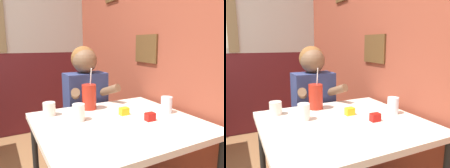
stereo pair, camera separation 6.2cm
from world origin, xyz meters
TOP-DOWN VIEW (x-y plane):
  - brick_wall_right at (1.22, 1.17)m, footprint 0.08×4.33m
  - main_table at (0.66, 0.37)m, footprint 0.97×0.89m
  - person_seated at (0.68, 0.97)m, footprint 0.42×0.41m
  - cocktail_pitcher at (0.60, 0.70)m, footprint 0.10×0.10m
  - glass_near_pitcher at (1.04, 0.37)m, footprint 0.08×0.08m
  - glass_center at (0.45, 0.51)m, footprint 0.08×0.08m
  - glass_far_side at (0.31, 0.69)m, footprint 0.08×0.08m
  - condiment_ketchup at (0.84, 0.29)m, footprint 0.06×0.04m
  - condiment_mustard at (0.76, 0.47)m, footprint 0.06×0.04m

SIDE VIEW (x-z plane):
  - person_seated at x=0.68m, z-range 0.04..1.24m
  - main_table at x=0.66m, z-range 0.31..1.06m
  - condiment_ketchup at x=0.84m, z-range 0.75..0.80m
  - condiment_mustard at x=0.76m, z-range 0.75..0.80m
  - glass_far_side at x=0.31m, z-range 0.75..0.84m
  - glass_center at x=0.45m, z-range 0.75..0.86m
  - glass_near_pitcher at x=1.04m, z-range 0.75..0.86m
  - cocktail_pitcher at x=0.60m, z-range 0.69..0.99m
  - brick_wall_right at x=1.22m, z-range 0.00..2.70m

